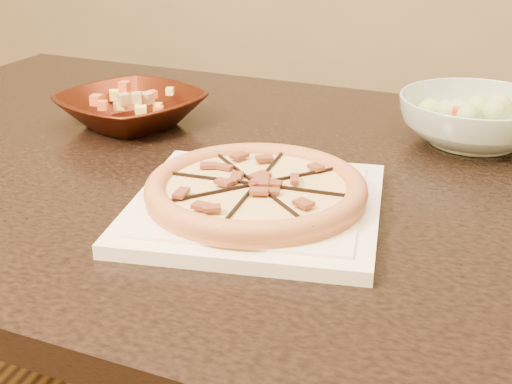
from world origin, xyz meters
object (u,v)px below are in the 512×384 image
Objects in this scene: dining_table at (230,218)px; plate at (256,206)px; pizza at (256,189)px; salad_bowl at (474,120)px; bronze_bowl at (131,110)px.

plate is (0.09, -0.16, 0.10)m from dining_table.
salad_bowl reaches higher than pizza.
pizza is 1.21× the size of bronze_bowl.
pizza is 0.44m from salad_bowl.
plate is 1.20× the size of pizza.
plate is 0.42m from bronze_bowl.
dining_table is 0.42m from salad_bowl.
pizza reaches higher than dining_table.
plate is 0.45m from salad_bowl.
bronze_bowl is at bearing 137.74° from pizza.
pizza is 1.16× the size of salad_bowl.
dining_table is at bearing -150.29° from salad_bowl.
pizza is at bearing -60.61° from dining_table.
bronze_bowl is (-0.31, 0.28, 0.02)m from plate.
bronze_bowl is (-0.22, 0.12, 0.12)m from dining_table.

